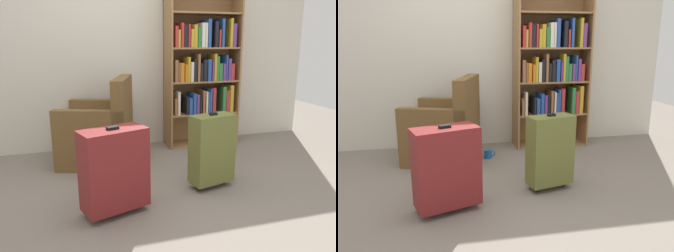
{
  "view_description": "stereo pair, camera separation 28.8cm",
  "coord_description": "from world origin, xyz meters",
  "views": [
    {
      "loc": [
        -0.8,
        -2.35,
        1.26
      ],
      "look_at": [
        0.0,
        0.33,
        0.55
      ],
      "focal_mm": 35.94,
      "sensor_mm": 36.0,
      "label": 1
    },
    {
      "loc": [
        -0.52,
        -2.42,
        1.26
      ],
      "look_at": [
        0.0,
        0.33,
        0.55
      ],
      "focal_mm": 35.94,
      "sensor_mm": 36.0,
      "label": 2
    }
  ],
  "objects": [
    {
      "name": "suitcase_dark_red",
      "position": [
        -0.52,
        -0.04,
        0.35
      ],
      "size": [
        0.53,
        0.37,
        0.67
      ],
      "color": "maroon",
      "rests_on": "ground"
    },
    {
      "name": "armchair",
      "position": [
        -0.51,
        1.14,
        0.32
      ],
      "size": [
        0.88,
        0.88,
        0.9
      ],
      "color": "brown",
      "rests_on": "ground"
    },
    {
      "name": "mug",
      "position": [
        -0.06,
        1.07,
        0.05
      ],
      "size": [
        0.12,
        0.08,
        0.1
      ],
      "color": "#1959A5",
      "rests_on": "ground"
    },
    {
      "name": "suitcase_olive",
      "position": [
        0.36,
        0.19,
        0.35
      ],
      "size": [
        0.42,
        0.27,
        0.67
      ],
      "color": "brown",
      "rests_on": "ground"
    },
    {
      "name": "back_wall",
      "position": [
        0.0,
        1.68,
        1.3
      ],
      "size": [
        4.55,
        0.1,
        2.6
      ],
      "primitive_type": "cube",
      "color": "beige",
      "rests_on": "ground"
    },
    {
      "name": "bookshelf",
      "position": [
        0.77,
        1.45,
        0.96
      ],
      "size": [
        0.87,
        0.34,
        1.95
      ],
      "color": "olive",
      "rests_on": "ground"
    },
    {
      "name": "ground_plane",
      "position": [
        0.0,
        0.0,
        0.0
      ],
      "size": [
        7.96,
        7.96,
        0.0
      ],
      "primitive_type": "plane",
      "color": "slate"
    }
  ]
}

